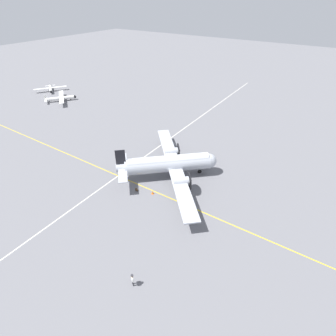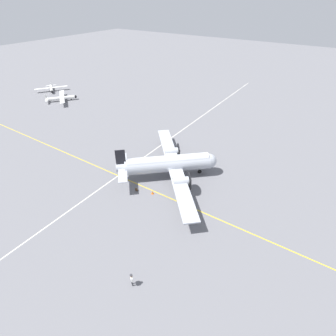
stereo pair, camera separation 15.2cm
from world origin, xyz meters
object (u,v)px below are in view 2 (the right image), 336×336
Objects in this scene: suitcase_near_door at (136,190)px; light_aircraft_taxiing at (62,98)px; traffic_cone at (152,192)px; airliner_main at (171,163)px; crew_foreground at (132,279)px; light_aircraft_distant at (51,89)px.

light_aircraft_taxiing is at bearing -24.49° from suitcase_near_door.
traffic_cone is (-45.74, 18.87, -0.63)m from light_aircraft_taxiing.
airliner_main is at bearing -87.33° from traffic_cone.
crew_foreground is 3.39× the size of traffic_cone.
suitcase_near_door is (2.25, 6.28, -2.26)m from airliner_main.
crew_foreground reaches higher than suitcase_near_door.
traffic_cone is at bearing 149.06° from crew_foreground.
light_aircraft_distant is (55.45, -17.31, -1.70)m from airliner_main.
traffic_cone is at bearing 12.04° from light_aircraft_distant.
airliner_main is 5.91m from traffic_cone.
light_aircraft_distant is (53.20, -23.58, 0.56)m from suitcase_near_door.
light_aircraft_distant is at bearing 105.69° from light_aircraft_taxiing.
crew_foreground reaches higher than traffic_cone.
crew_foreground is 15.87m from suitcase_near_door.
light_aircraft_taxiing reaches higher than suitcase_near_door.
airliner_main reaches higher than traffic_cone.
traffic_cone reaches higher than suitcase_near_door.
crew_foreground is 61.97m from light_aircraft_taxiing.
traffic_cone is (-2.50, -0.82, 0.00)m from suitcase_near_door.
airliner_main is 20.28m from crew_foreground.
light_aircraft_distant is 60.18m from traffic_cone.
airliner_main reaches higher than suitcase_near_door.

